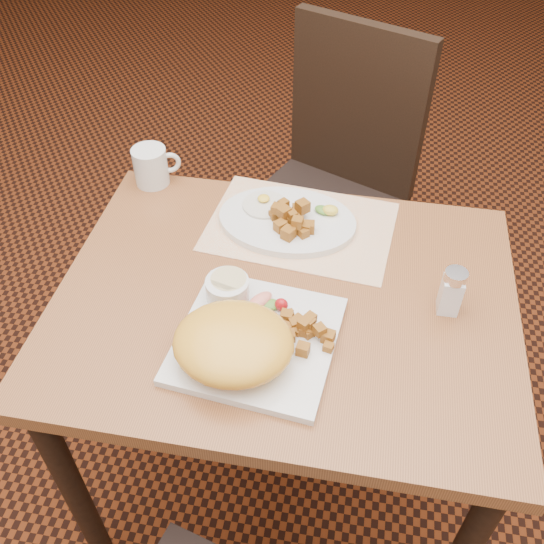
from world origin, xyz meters
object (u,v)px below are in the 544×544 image
Objects in this scene: table at (284,332)px; salt_shaker at (452,291)px; plate_oval at (287,221)px; coffee_mug at (152,166)px; plate_square at (257,340)px; chair_far at (334,177)px.

salt_shaker is at bearing 3.63° from table.
coffee_mug is (-0.34, 0.10, 0.03)m from plate_oval.
plate_square is 0.37m from salt_shaker.
salt_shaker reaches higher than plate_oval.
salt_shaker is (0.31, 0.02, 0.16)m from table.
plate_square reaches higher than table.
plate_oval is at bearing 105.62° from chair_far.
plate_square is at bearing 108.68° from chair_far.
table is 9.00× the size of salt_shaker.
chair_far is at bearing 87.12° from table.
plate_oval is (0.00, 0.34, 0.00)m from plate_square.
salt_shaker is (0.27, -0.69, 0.26)m from chair_far.
chair_far is 3.46× the size of plate_square.
coffee_mug is at bearing 127.57° from plate_square.
plate_square is (-0.07, -0.84, 0.22)m from chair_far.
chair_far is at bearing 82.30° from plate_oval.
chair_far reaches higher than plate_oval.
chair_far is (0.04, 0.71, -0.10)m from table.
chair_far reaches higher than coffee_mug.
table is at bearing -176.37° from salt_shaker.
salt_shaker reaches higher than table.
plate_oval is at bearing 150.18° from salt_shaker.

